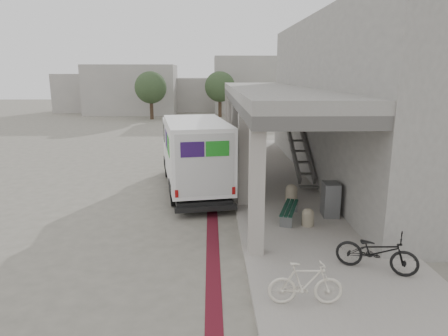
{
  "coord_description": "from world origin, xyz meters",
  "views": [
    {
      "loc": [
        0.96,
        -13.0,
        4.65
      ],
      "look_at": [
        1.4,
        -0.29,
        1.6
      ],
      "focal_mm": 32.0,
      "sensor_mm": 36.0,
      "label": 1
    }
  ],
  "objects_px": {
    "utility_cabinet": "(331,199)",
    "bicycle_black": "(377,251)",
    "fedex_truck": "(194,153)",
    "bicycle_cream": "(306,283)",
    "bench": "(289,210)"
  },
  "relations": [
    {
      "from": "utility_cabinet",
      "to": "bicycle_black",
      "type": "relative_size",
      "value": 0.6
    },
    {
      "from": "fedex_truck",
      "to": "bicycle_cream",
      "type": "distance_m",
      "value": 8.94
    },
    {
      "from": "bicycle_black",
      "to": "bicycle_cream",
      "type": "relative_size",
      "value": 1.23
    },
    {
      "from": "utility_cabinet",
      "to": "bench",
      "type": "bearing_deg",
      "value": -164.74
    },
    {
      "from": "bicycle_black",
      "to": "bicycle_cream",
      "type": "bearing_deg",
      "value": 151.4
    },
    {
      "from": "bicycle_cream",
      "to": "bicycle_black",
      "type": "bearing_deg",
      "value": -53.41
    },
    {
      "from": "bicycle_cream",
      "to": "bench",
      "type": "bearing_deg",
      "value": -4.55
    },
    {
      "from": "bicycle_black",
      "to": "bicycle_cream",
      "type": "xyz_separation_m",
      "value": [
        -1.98,
        -1.33,
        -0.03
      ]
    },
    {
      "from": "bench",
      "to": "utility_cabinet",
      "type": "bearing_deg",
      "value": 29.9
    },
    {
      "from": "utility_cabinet",
      "to": "bicycle_cream",
      "type": "distance_m",
      "value": 5.42
    },
    {
      "from": "fedex_truck",
      "to": "bicycle_cream",
      "type": "relative_size",
      "value": 4.69
    },
    {
      "from": "fedex_truck",
      "to": "bicycle_black",
      "type": "xyz_separation_m",
      "value": [
        4.51,
        -7.19,
        -0.94
      ]
    },
    {
      "from": "bicycle_cream",
      "to": "utility_cabinet",
      "type": "bearing_deg",
      "value": -18.88
    },
    {
      "from": "utility_cabinet",
      "to": "bicycle_cream",
      "type": "bearing_deg",
      "value": -107.79
    },
    {
      "from": "bench",
      "to": "utility_cabinet",
      "type": "distance_m",
      "value": 1.44
    }
  ]
}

